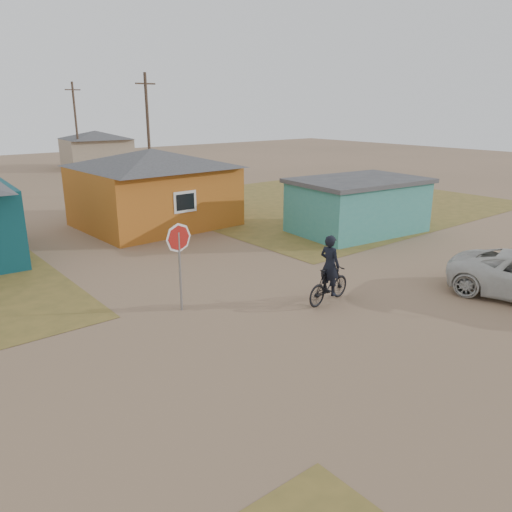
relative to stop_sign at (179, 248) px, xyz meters
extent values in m
plane|color=#8B6B50|center=(2.31, -3.36, -1.97)|extent=(120.00, 120.00, 0.00)
cube|color=olive|center=(16.31, 9.64, -1.96)|extent=(20.00, 18.00, 0.00)
cube|color=#B15F1B|center=(4.81, 10.64, -0.47)|extent=(7.21, 6.24, 3.00)
pyramid|color=#39393C|center=(4.81, 10.64, 1.48)|extent=(7.72, 6.76, 0.90)
cube|color=silver|center=(4.81, 7.61, -0.32)|extent=(1.20, 0.06, 1.00)
cube|color=black|center=(4.81, 7.58, -0.32)|extent=(0.95, 0.04, 0.75)
cube|color=teal|center=(11.81, 3.14, -0.77)|extent=(6.39, 4.61, 2.40)
cube|color=#39393C|center=(11.81, 3.14, 0.53)|extent=(6.71, 4.93, 0.20)
cube|color=gray|center=(12.31, 36.64, -0.57)|extent=(6.41, 5.50, 2.80)
pyramid|color=#39393C|center=(12.31, 36.64, 1.23)|extent=(6.95, 6.05, 0.80)
cylinder|color=#4A382C|center=(8.81, 18.64, 2.03)|extent=(0.20, 0.20, 8.00)
cube|color=#4A382C|center=(8.81, 18.64, 5.33)|extent=(1.40, 0.10, 0.10)
cylinder|color=#4A382C|center=(9.81, 34.64, 2.03)|extent=(0.20, 0.20, 8.00)
cube|color=#4A382C|center=(9.81, 34.64, 5.33)|extent=(1.40, 0.10, 0.10)
cylinder|color=gray|center=(0.00, 0.00, -0.76)|extent=(0.07, 0.07, 2.43)
imported|color=black|center=(3.93, -2.36, -1.39)|extent=(1.98, 0.76, 1.16)
imported|color=black|center=(3.93, -2.36, -0.74)|extent=(0.53, 0.74, 1.90)
camera|label=1|loc=(-7.07, -12.30, 3.98)|focal=35.00mm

